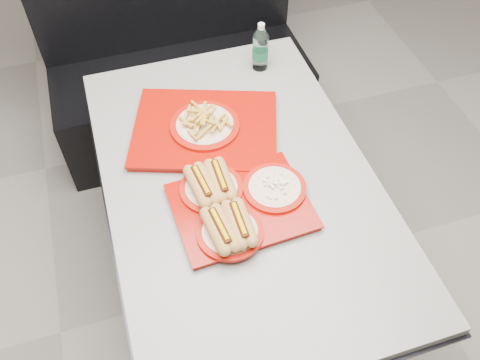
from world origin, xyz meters
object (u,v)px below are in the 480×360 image
object	(u,v)px
tray_near	(236,204)
diner_table	(240,206)
booth_bench	(178,66)
water_bottle	(260,49)
tray_far	(205,127)

from	to	relation	value
tray_near	diner_table	bearing A→B (deg)	67.29
diner_table	booth_bench	world-z (taller)	booth_bench
diner_table	booth_bench	bearing A→B (deg)	90.00
tray_near	water_bottle	world-z (taller)	water_bottle
tray_near	booth_bench	bearing A→B (deg)	87.56
booth_bench	water_bottle	distance (m)	0.75
diner_table	water_bottle	bearing A→B (deg)	64.67
tray_far	water_bottle	size ratio (longest dim) A/B	3.02
tray_far	diner_table	bearing A→B (deg)	-77.09
tray_near	tray_far	distance (m)	0.37
water_bottle	diner_table	bearing A→B (deg)	-115.33
tray_near	water_bottle	bearing A→B (deg)	65.15
diner_table	water_bottle	xyz separation A→B (m)	(0.26, 0.54, 0.25)
tray_far	booth_bench	bearing A→B (deg)	86.26
diner_table	tray_far	distance (m)	0.32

